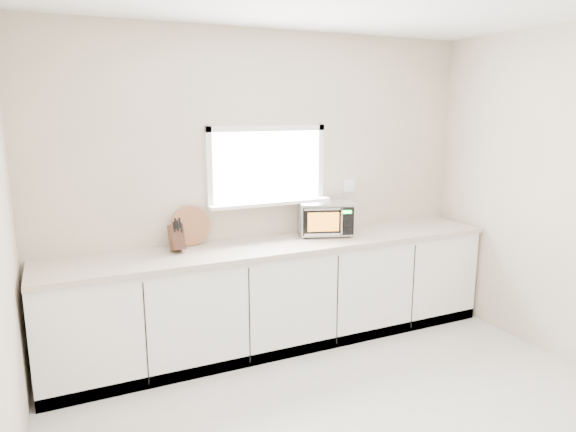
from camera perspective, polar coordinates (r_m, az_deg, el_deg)
back_wall at (r=4.56m, az=-2.41°, el=3.29°), size 4.00×0.17×2.70m
cabinets at (r=4.53m, az=-0.86°, el=-8.86°), size 3.92×0.60×0.88m
countertop at (r=4.38m, az=-0.83°, el=-3.27°), size 3.92×0.64×0.04m
microwave at (r=4.66m, az=4.11°, el=-0.12°), size 0.56×0.49×0.30m
knife_block at (r=4.18m, az=-12.29°, el=-2.27°), size 0.10×0.20×0.29m
cutting_board at (r=4.34m, az=-10.80°, el=-1.08°), size 0.33×0.08×0.33m
coffee_grinder at (r=4.72m, az=5.30°, el=-0.65°), size 0.13×0.13×0.21m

